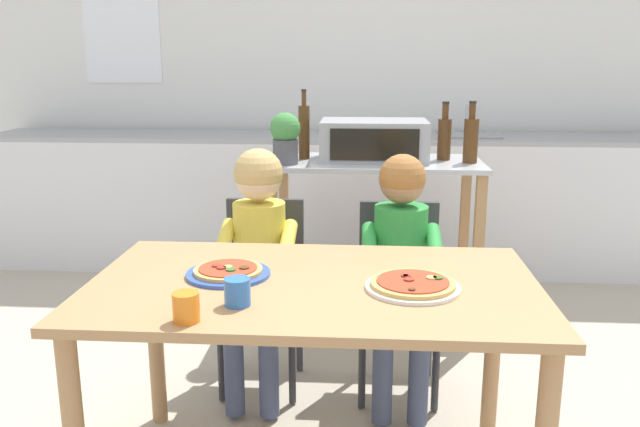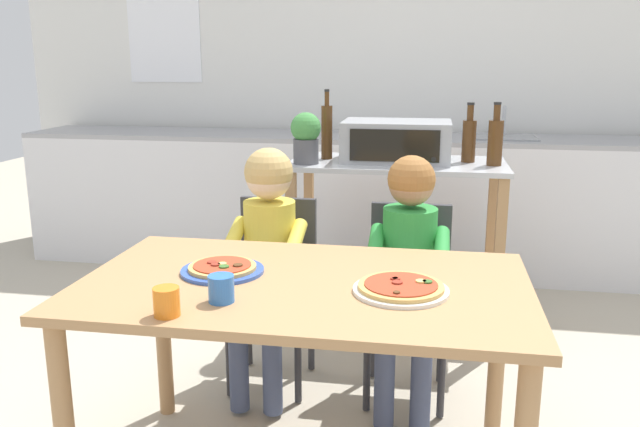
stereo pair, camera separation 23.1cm
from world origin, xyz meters
The scene contains 18 objects.
ground_plane centered at (0.00, 1.12, 0.00)m, with size 11.21×11.21×0.00m, color #B7AD99.
back_wall_tiled centered at (-0.01, 2.86, 1.35)m, with size 5.40×0.14×2.70m.
kitchen_counter centered at (0.00, 2.45, 0.46)m, with size 4.86×0.60×1.12m.
kitchen_island_cart centered at (0.21, 1.42, 0.60)m, with size 1.11×0.55×0.90m.
toaster_oven centered at (0.20, 1.44, 1.01)m, with size 0.55×0.38×0.21m.
bottle_squat_spirits centered at (-0.17, 1.45, 1.05)m, with size 0.06×0.06×0.36m.
bottle_tall_green_wine centered at (0.69, 1.38, 1.03)m, with size 0.07×0.07×0.31m.
bottle_dark_olive_oil centered at (0.57, 1.47, 1.02)m, with size 0.07×0.07×0.30m.
potted_herb_plant centered at (-0.24, 1.28, 1.04)m, with size 0.15×0.15×0.26m.
dining_table centered at (0.00, 0.00, 0.64)m, with size 1.42×0.84×0.73m.
dining_chair_left centered at (-0.28, 0.73, 0.48)m, with size 0.36×0.36×0.81m.
dining_chair_right centered at (0.31, 0.71, 0.48)m, with size 0.36×0.36×0.81m.
child_in_yellow_shirt centered at (-0.28, 0.61, 0.69)m, with size 0.32×0.42×1.05m.
child_in_green_shirt centered at (0.31, 0.59, 0.67)m, with size 0.32×0.42×1.03m.
pizza_plate_blue_rimmed centered at (-0.28, 0.04, 0.75)m, with size 0.27×0.27×0.03m.
pizza_plate_white centered at (0.31, -0.05, 0.75)m, with size 0.29×0.29×0.03m.
drinking_cup_orange centered at (-0.31, -0.34, 0.78)m, with size 0.07×0.07×0.08m, color orange.
drinking_cup_blue centered at (-0.20, -0.22, 0.77)m, with size 0.08×0.08×0.08m, color blue.
Camera 2 is at (0.39, -1.91, 1.42)m, focal length 36.33 mm.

